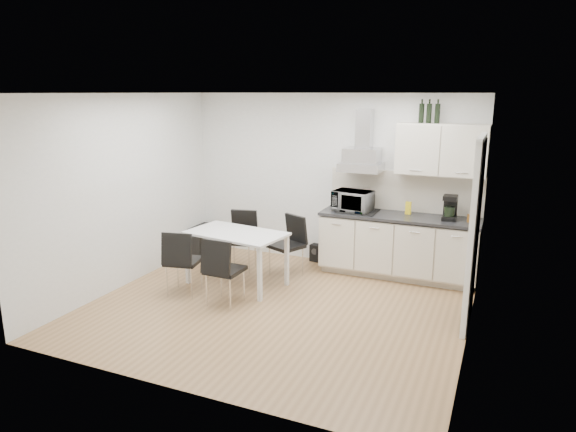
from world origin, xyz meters
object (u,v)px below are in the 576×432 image
Objects in this scene: guitar_amp at (202,238)px; floor_speaker at (316,253)px; chair_far_right at (286,247)px; chair_near_left at (184,262)px; dining_table at (236,238)px; kitchenette at (402,221)px; chair_far_left at (241,241)px; chair_near_right at (225,271)px.

floor_speaker is at bearing 6.71° from guitar_amp.
chair_far_right is 1.51m from chair_near_left.
dining_table is 1.61× the size of chair_far_right.
kitchenette is 3.36m from guitar_amp.
kitchenette is 2.38m from chair_far_left.
chair_far_right is (0.73, 0.01, 0.00)m from chair_far_left.
dining_table is 0.66m from chair_far_left.
chair_far_right is 1.28m from chair_near_right.
chair_far_right is 1.70× the size of guitar_amp.
kitchenette reaches higher than chair_far_right.
chair_near_left is at bearing -121.68° from dining_table.
chair_near_left is at bearing 74.57° from chair_far_right.
dining_table reaches higher than floor_speaker.
chair_near_right is (0.20, -0.66, -0.22)m from dining_table.
dining_table is at bearing 108.03° from chair_near_right.
chair_near_left is 1.70× the size of guitar_amp.
kitchenette is at bearing 24.18° from chair_near_left.
chair_far_right is (0.49, 0.59, -0.22)m from dining_table.
chair_far_left is at bearing -128.51° from floor_speaker.
kitchenette is 1.53m from floor_speaker.
chair_far_right is 1.88m from guitar_amp.
kitchenette is 2.64m from chair_near_right.
kitchenette is 3.09m from chair_near_left.
chair_far_right is at bearing 78.10° from chair_near_right.
chair_near_left is at bearing 67.02° from chair_far_left.
chair_far_left is 1.31m from chair_near_right.
chair_far_right is 1.00× the size of chair_near_left.
floor_speaker is (1.14, 1.95, -0.30)m from chair_near_left.
kitchenette is at bearing -175.42° from chair_far_left.
chair_far_left is 3.24× the size of floor_speaker.
kitchenette is at bearing 39.43° from dining_table.
kitchenette is at bearing 47.26° from chair_near_right.
chair_near_left is at bearing -110.59° from floor_speaker.
chair_far_left reaches higher than floor_speaker.
dining_table is 0.78m from chair_near_left.
chair_far_right and chair_near_left have the same top height.
kitchenette is 2.86× the size of chair_far_right.
chair_near_left reaches higher than guitar_amp.
chair_far_right is at bearing -92.39° from floor_speaker.
chair_far_left and chair_near_left have the same top height.
floor_speaker is (0.46, 2.04, -0.30)m from chair_near_right.
chair_near_right is at bearing -18.91° from chair_near_left.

